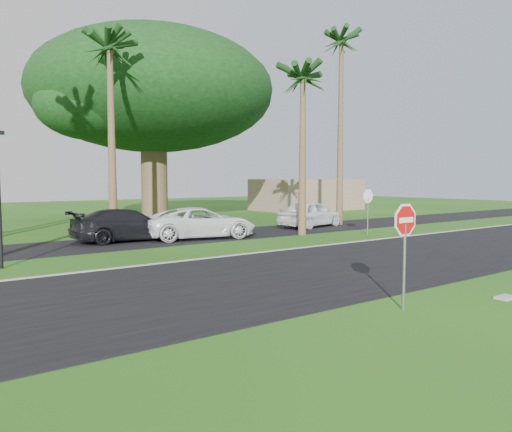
{
  "coord_description": "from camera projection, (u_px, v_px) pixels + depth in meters",
  "views": [
    {
      "loc": [
        -9.05,
        -10.1,
        3.05
      ],
      "look_at": [
        0.86,
        3.24,
        1.8
      ],
      "focal_mm": 35.0,
      "sensor_mm": 36.0,
      "label": 1
    }
  ],
  "objects": [
    {
      "name": "ground",
      "position": [
        301.0,
        290.0,
        13.7
      ],
      "size": [
        120.0,
        120.0,
        0.0
      ],
      "primitive_type": "plane",
      "color": "#205314",
      "rests_on": "ground"
    },
    {
      "name": "road",
      "position": [
        257.0,
        278.0,
        15.3
      ],
      "size": [
        120.0,
        8.0,
        0.02
      ],
      "primitive_type": "cube",
      "color": "black",
      "rests_on": "ground"
    },
    {
      "name": "parking_strip",
      "position": [
        125.0,
        243.0,
        23.7
      ],
      "size": [
        120.0,
        5.0,
        0.02
      ],
      "primitive_type": "cube",
      "color": "black",
      "rests_on": "ground"
    },
    {
      "name": "curb",
      "position": [
        192.0,
        260.0,
        18.54
      ],
      "size": [
        120.0,
        0.12,
        0.06
      ],
      "primitive_type": "cube",
      "color": "gray",
      "rests_on": "ground"
    },
    {
      "name": "stop_sign_near",
      "position": [
        405.0,
        234.0,
        11.46
      ],
      "size": [
        1.05,
        0.07,
        2.62
      ],
      "color": "gray",
      "rests_on": "ground"
    },
    {
      "name": "stop_sign_far",
      "position": [
        368.0,
        202.0,
        27.11
      ],
      "size": [
        1.05,
        0.07,
        2.62
      ],
      "rotation": [
        0.0,
        0.0,
        3.14
      ],
      "color": "gray",
      "rests_on": "ground"
    },
    {
      "name": "palm_center",
      "position": [
        110.0,
        53.0,
        24.22
      ],
      "size": [
        5.0,
        5.0,
        10.5
      ],
      "color": "brown",
      "rests_on": "ground"
    },
    {
      "name": "palm_right_near",
      "position": [
        303.0,
        82.0,
        26.44
      ],
      "size": [
        5.0,
        5.0,
        9.5
      ],
      "color": "brown",
      "rests_on": "ground"
    },
    {
      "name": "palm_right_far",
      "position": [
        341.0,
        46.0,
        32.16
      ],
      "size": [
        5.0,
        5.0,
        13.0
      ],
      "color": "brown",
      "rests_on": "ground"
    },
    {
      "name": "canopy_tree",
      "position": [
        153.0,
        93.0,
        34.2
      ],
      "size": [
        16.5,
        16.5,
        13.12
      ],
      "color": "brown",
      "rests_on": "ground"
    },
    {
      "name": "building_far",
      "position": [
        307.0,
        194.0,
        48.67
      ],
      "size": [
        10.0,
        6.0,
        3.0
      ],
      "primitive_type": "cube",
      "color": "gray",
      "rests_on": "ground"
    },
    {
      "name": "car_dark",
      "position": [
        128.0,
        225.0,
        24.22
      ],
      "size": [
        5.43,
        2.27,
        1.57
      ],
      "primitive_type": "imported",
      "rotation": [
        0.0,
        0.0,
        1.56
      ],
      "color": "black",
      "rests_on": "ground"
    },
    {
      "name": "car_minivan",
      "position": [
        201.0,
        223.0,
        25.36
      ],
      "size": [
        6.08,
        3.68,
        1.58
      ],
      "primitive_type": "imported",
      "rotation": [
        0.0,
        0.0,
        1.37
      ],
      "color": "white",
      "rests_on": "ground"
    },
    {
      "name": "car_pickup",
      "position": [
        310.0,
        214.0,
        31.29
      ],
      "size": [
        5.19,
        2.95,
        1.67
      ],
      "primitive_type": "imported",
      "rotation": [
        0.0,
        0.0,
        1.78
      ],
      "color": "white",
      "rests_on": "ground"
    },
    {
      "name": "utility_slab",
      "position": [
        506.0,
        297.0,
        12.68
      ],
      "size": [
        0.55,
        0.35,
        0.06
      ],
      "primitive_type": "cube",
      "rotation": [
        0.0,
        0.0,
        -0.0
      ],
      "color": "#A6A59D",
      "rests_on": "ground"
    }
  ]
}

